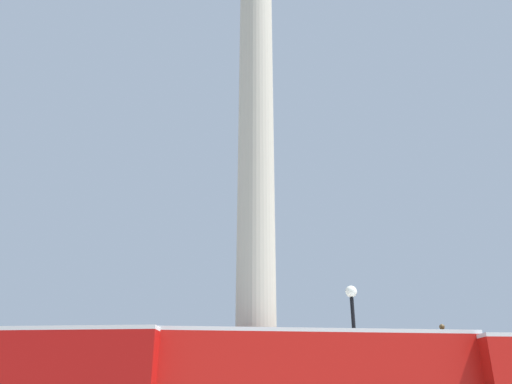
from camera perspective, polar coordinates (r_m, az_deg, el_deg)
name	(u,v)px	position (r m, az deg, el deg)	size (l,w,h in m)	color
monument_column	(256,254)	(20.90, 0.00, -7.11)	(5.08, 5.08, 25.10)	#ADA593
street_lamp	(356,362)	(19.07, 11.40, -18.54)	(0.43, 0.43, 6.37)	black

